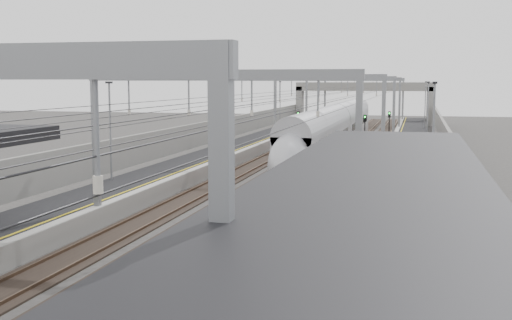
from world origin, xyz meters
The scene contains 13 objects.
platform_left centered at (-8.00, 45.00, 0.50)m, with size 4.00×120.00×1.00m, color black.
platform_right centered at (8.00, 45.00, 0.50)m, with size 4.00×120.00×1.00m, color black.
tracks centered at (0.00, 45.00, 0.05)m, with size 11.40×140.00×0.20m.
overhead_line centered at (0.00, 51.62, 6.14)m, with size 13.00×140.00×6.60m.
canopy_right centered at (8.03, 2.99, 5.09)m, with size 4.40×30.00×4.24m.
overbridge centered at (0.00, 100.00, 5.31)m, with size 22.00×2.20×6.90m.
wall_left centered at (-11.20, 45.00, 1.60)m, with size 0.30×120.00×3.20m, color gray.
wall_right centered at (11.20, 45.00, 1.60)m, with size 0.30×120.00×3.20m, color gray.
train centered at (1.50, 50.38, 1.97)m, with size 2.53×46.09×4.01m.
bench centered at (8.50, 9.52, 1.57)m, with size 0.90×1.90×0.95m.
signal_green centered at (-5.20, 69.95, 2.42)m, with size 0.32×0.32×3.48m.
signal_red_near centered at (3.20, 64.07, 2.42)m, with size 0.32×0.32×3.48m.
signal_red_far centered at (5.40, 72.82, 2.42)m, with size 0.32×0.32×3.48m.
Camera 1 is at (8.79, -5.98, 7.08)m, focal length 45.00 mm.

